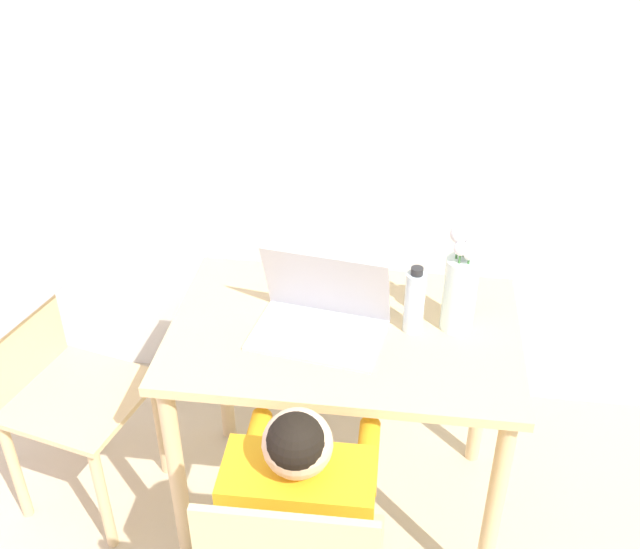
{
  "coord_description": "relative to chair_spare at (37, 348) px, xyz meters",
  "views": [
    {
      "loc": [
        -0.03,
        -0.19,
        2.07
      ],
      "look_at": [
        -0.26,
        1.56,
        0.94
      ],
      "focal_mm": 42.0,
      "sensor_mm": 36.0,
      "label": 1
    }
  ],
  "objects": [
    {
      "name": "flower_vase",
      "position": [
        1.29,
        0.08,
        0.29
      ],
      "size": [
        0.09,
        0.09,
        0.33
      ],
      "color": "silver",
      "rests_on": "dining_table"
    },
    {
      "name": "person_seated",
      "position": [
        0.92,
        -0.52,
        0.0
      ],
      "size": [
        0.35,
        0.43,
        0.98
      ],
      "rotation": [
        0.0,
        0.0,
        3.16
      ],
      "color": "orange",
      "rests_on": "ground_plane"
    },
    {
      "name": "wall_back",
      "position": [
        1.15,
        0.7,
        0.64
      ],
      "size": [
        6.4,
        0.05,
        2.5
      ],
      "color": "silver",
      "rests_on": "ground_plane"
    },
    {
      "name": "dining_table",
      "position": [
        0.96,
        0.03,
        0.03
      ],
      "size": [
        1.02,
        0.66,
        0.76
      ],
      "color": "#D6B784",
      "rests_on": "ground_plane"
    },
    {
      "name": "chair_spare",
      "position": [
        0.0,
        0.0,
        0.0
      ],
      "size": [
        0.51,
        0.49,
        0.9
      ],
      "rotation": [
        0.0,
        0.0,
        1.33
      ],
      "color": "#D6B784",
      "rests_on": "ground_plane"
    },
    {
      "name": "water_bottle",
      "position": [
        1.16,
        0.05,
        0.25
      ],
      "size": [
        0.06,
        0.06,
        0.21
      ],
      "color": "silver",
      "rests_on": "dining_table"
    },
    {
      "name": "laptop",
      "position": [
        0.9,
        0.01,
        0.2
      ],
      "size": [
        0.41,
        0.3,
        0.24
      ],
      "rotation": [
        0.0,
        0.0,
        -0.16
      ],
      "color": "#B2B2B7",
      "rests_on": "dining_table"
    }
  ]
}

